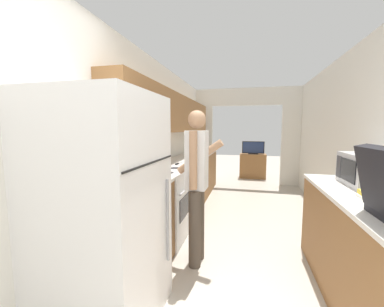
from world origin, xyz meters
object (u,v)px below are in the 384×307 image
Objects in this scene: refrigerator at (105,211)px; tv_cabinet at (253,166)px; person at (197,183)px; television at (253,148)px; microwave at (365,170)px; knife at (178,163)px; range_oven at (163,203)px; book_stack at (379,198)px.

refrigerator is 5.76m from tv_cabinet.
tv_cabinet is at bearing 78.24° from refrigerator.
person reaches higher than television.
microwave is (2.11, 1.03, 0.22)m from refrigerator.
television is (1.17, 5.58, 0.04)m from refrigerator.
knife is at bearing 90.51° from refrigerator.
range_oven is 0.72m from knife.
range_oven is 1.42× the size of tv_cabinet.
television is at bearing 101.62° from microwave.
person is at bearing -60.43° from knife.
refrigerator is 1.62× the size of range_oven.
television is (-0.94, 4.55, -0.18)m from microwave.
television is 1.94× the size of knife.
person is at bearing -40.18° from range_oven.
book_stack is 2.46m from knife.
range_oven is 3.28× the size of knife.
refrigerator is at bearing -86.58° from knife.
microwave is 0.72× the size of tv_cabinet.
person reaches higher than microwave.
range_oven is 2.29m from book_stack.
microwave is 4.74m from tv_cabinet.
range_oven is at bearing -92.71° from knife.
refrigerator is 5.31× the size of knife.
person is 2.63× the size of television.
television is (-0.82, 5.06, -0.05)m from book_stack.
range_oven is at bearing -106.37° from tv_cabinet.
knife is (-2.00, 1.43, -0.02)m from book_stack.
person is (0.57, -0.48, 0.42)m from range_oven.
book_stack reaches higher than knife.
book_stack is at bearing -103.10° from microwave.
person is 2.22× the size of tv_cabinet.
person is at bearing -176.00° from microwave.
microwave reaches higher than tv_cabinet.
television is at bearing 73.48° from range_oven.
television reaches higher than knife.
microwave is at bearing -9.60° from range_oven.
book_stack is 5.20m from tv_cabinet.
range_oven is 4.40m from tv_cabinet.
television is (1.24, 4.18, 0.43)m from range_oven.
tv_cabinet is (-0.82, 5.10, -0.59)m from book_stack.
tv_cabinet is 1.19× the size of television.
range_oven reaches higher than book_stack.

